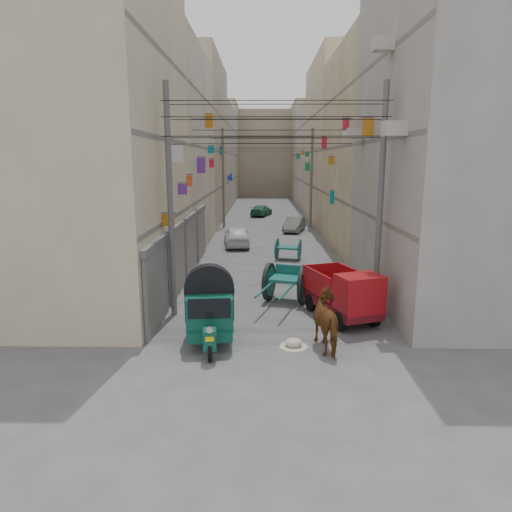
{
  "coord_description": "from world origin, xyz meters",
  "views": [
    {
      "loc": [
        -0.46,
        -9.66,
        5.42
      ],
      "look_at": [
        -0.66,
        6.5,
        2.04
      ],
      "focal_mm": 32.0,
      "sensor_mm": 36.0,
      "label": 1
    }
  ],
  "objects_px": {
    "horse": "(330,321)",
    "distant_car_grey": "(294,224)",
    "distant_car_white": "(237,236)",
    "distant_car_green": "(261,210)",
    "auto_rickshaw": "(210,308)",
    "tonga_cart": "(286,282)",
    "second_cart": "(288,249)",
    "mini_truck": "(347,297)",
    "feed_sack": "(294,343)"
  },
  "relations": [
    {
      "from": "tonga_cart",
      "to": "horse",
      "type": "xyz_separation_m",
      "value": [
        1.07,
        -4.56,
        0.06
      ]
    },
    {
      "from": "second_cart",
      "to": "distant_car_grey",
      "type": "bearing_deg",
      "value": 97.26
    },
    {
      "from": "tonga_cart",
      "to": "horse",
      "type": "relative_size",
      "value": 1.78
    },
    {
      "from": "tonga_cart",
      "to": "distant_car_green",
      "type": "xyz_separation_m",
      "value": [
        -1.0,
        28.4,
        -0.23
      ]
    },
    {
      "from": "auto_rickshaw",
      "to": "distant_car_green",
      "type": "distance_m",
      "value": 32.62
    },
    {
      "from": "distant_car_grey",
      "to": "mini_truck",
      "type": "bearing_deg",
      "value": -74.15
    },
    {
      "from": "auto_rickshaw",
      "to": "tonga_cart",
      "type": "height_order",
      "value": "auto_rickshaw"
    },
    {
      "from": "mini_truck",
      "to": "distant_car_white",
      "type": "distance_m",
      "value": 14.79
    },
    {
      "from": "mini_truck",
      "to": "feed_sack",
      "type": "relative_size",
      "value": 6.76
    },
    {
      "from": "feed_sack",
      "to": "distant_car_grey",
      "type": "bearing_deg",
      "value": 85.95
    },
    {
      "from": "second_cart",
      "to": "distant_car_green",
      "type": "height_order",
      "value": "second_cart"
    },
    {
      "from": "distant_car_white",
      "to": "distant_car_green",
      "type": "xyz_separation_m",
      "value": [
        1.56,
        16.63,
        -0.11
      ]
    },
    {
      "from": "distant_car_white",
      "to": "distant_car_green",
      "type": "relative_size",
      "value": 1.02
    },
    {
      "from": "tonga_cart",
      "to": "distant_car_white",
      "type": "height_order",
      "value": "tonga_cart"
    },
    {
      "from": "distant_car_grey",
      "to": "feed_sack",
      "type": "bearing_deg",
      "value": -79.2
    },
    {
      "from": "mini_truck",
      "to": "distant_car_green",
      "type": "xyz_separation_m",
      "value": [
        -2.96,
        30.71,
        -0.33
      ]
    },
    {
      "from": "horse",
      "to": "distant_car_white",
      "type": "xyz_separation_m",
      "value": [
        -3.63,
        16.34,
        -0.18
      ]
    },
    {
      "from": "tonga_cart",
      "to": "auto_rickshaw",
      "type": "bearing_deg",
      "value": -103.34
    },
    {
      "from": "auto_rickshaw",
      "to": "distant_car_green",
      "type": "xyz_separation_m",
      "value": [
        1.5,
        32.58,
        -0.55
      ]
    },
    {
      "from": "second_cart",
      "to": "mini_truck",
      "type": "bearing_deg",
      "value": -68.7
    },
    {
      "from": "auto_rickshaw",
      "to": "distant_car_green",
      "type": "relative_size",
      "value": 0.72
    },
    {
      "from": "mini_truck",
      "to": "distant_car_grey",
      "type": "bearing_deg",
      "value": 71.11
    },
    {
      "from": "horse",
      "to": "auto_rickshaw",
      "type": "bearing_deg",
      "value": -17.53
    },
    {
      "from": "distant_car_white",
      "to": "mini_truck",
      "type": "bearing_deg",
      "value": 101.15
    },
    {
      "from": "distant_car_white",
      "to": "distant_car_grey",
      "type": "height_order",
      "value": "distant_car_white"
    },
    {
      "from": "second_cart",
      "to": "distant_car_grey",
      "type": "distance_m",
      "value": 10.42
    },
    {
      "from": "feed_sack",
      "to": "horse",
      "type": "relative_size",
      "value": 0.27
    },
    {
      "from": "tonga_cart",
      "to": "second_cart",
      "type": "distance_m",
      "value": 7.73
    },
    {
      "from": "tonga_cart",
      "to": "distant_car_green",
      "type": "height_order",
      "value": "tonga_cart"
    },
    {
      "from": "mini_truck",
      "to": "distant_car_white",
      "type": "relative_size",
      "value": 0.92
    },
    {
      "from": "horse",
      "to": "distant_car_grey",
      "type": "relative_size",
      "value": 0.56
    },
    {
      "from": "tonga_cart",
      "to": "distant_car_grey",
      "type": "xyz_separation_m",
      "value": [
        1.61,
        18.07,
        -0.2
      ]
    },
    {
      "from": "second_cart",
      "to": "distant_car_white",
      "type": "distance_m",
      "value": 5.11
    },
    {
      "from": "second_cart",
      "to": "distant_car_grey",
      "type": "relative_size",
      "value": 0.45
    },
    {
      "from": "auto_rickshaw",
      "to": "feed_sack",
      "type": "distance_m",
      "value": 2.71
    },
    {
      "from": "tonga_cart",
      "to": "distant_car_green",
      "type": "bearing_deg",
      "value": 109.57
    },
    {
      "from": "auto_rickshaw",
      "to": "distant_car_grey",
      "type": "distance_m",
      "value": 22.63
    },
    {
      "from": "mini_truck",
      "to": "horse",
      "type": "height_order",
      "value": "mini_truck"
    },
    {
      "from": "mini_truck",
      "to": "distant_car_grey",
      "type": "xyz_separation_m",
      "value": [
        -0.36,
        20.38,
        -0.3
      ]
    },
    {
      "from": "mini_truck",
      "to": "feed_sack",
      "type": "distance_m",
      "value": 3.02
    },
    {
      "from": "feed_sack",
      "to": "horse",
      "type": "xyz_separation_m",
      "value": [
        1.06,
        -0.07,
        0.7
      ]
    },
    {
      "from": "tonga_cart",
      "to": "horse",
      "type": "bearing_deg",
      "value": -59.28
    },
    {
      "from": "second_cart",
      "to": "feed_sack",
      "type": "xyz_separation_m",
      "value": [
        -0.52,
        -12.2,
        -0.5
      ]
    },
    {
      "from": "distant_car_grey",
      "to": "distant_car_white",
      "type": "bearing_deg",
      "value": -108.65
    },
    {
      "from": "tonga_cart",
      "to": "distant_car_green",
      "type": "distance_m",
      "value": 28.42
    },
    {
      "from": "distant_car_white",
      "to": "distant_car_grey",
      "type": "relative_size",
      "value": 1.1
    },
    {
      "from": "horse",
      "to": "distant_car_white",
      "type": "distance_m",
      "value": 16.73
    },
    {
      "from": "mini_truck",
      "to": "distant_car_white",
      "type": "xyz_separation_m",
      "value": [
        -4.52,
        14.08,
        -0.22
      ]
    },
    {
      "from": "mini_truck",
      "to": "horse",
      "type": "bearing_deg",
      "value": -131.53
    },
    {
      "from": "horse",
      "to": "distant_car_grey",
      "type": "bearing_deg",
      "value": -102.79
    }
  ]
}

